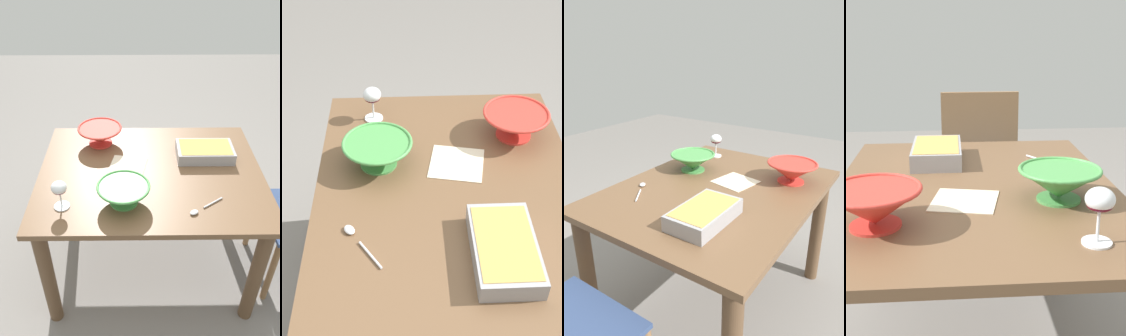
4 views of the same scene
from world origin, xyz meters
TOP-DOWN VIEW (x-y plane):
  - ground_plane at (0.00, 0.00)m, footprint 8.00×8.00m
  - dining_table at (0.00, 0.00)m, footprint 1.20×0.93m
  - wine_glass at (-0.43, -0.28)m, footprint 0.08×0.08m
  - casserole_dish at (0.31, 0.13)m, footprint 0.31×0.19m
  - mixing_bowl at (-0.29, 0.28)m, footprint 0.26×0.26m
  - small_bowl at (-0.14, -0.25)m, footprint 0.25×0.25m
  - serving_spoon at (0.22, -0.31)m, footprint 0.18×0.13m
  - napkin at (-0.13, 0.04)m, footprint 0.23×0.23m

SIDE VIEW (x-z plane):
  - ground_plane at x=0.00m, z-range 0.00..0.00m
  - dining_table at x=0.00m, z-range 0.23..0.95m
  - napkin at x=-0.13m, z-range 0.72..0.72m
  - serving_spoon at x=0.22m, z-range 0.72..0.74m
  - casserole_dish at x=0.31m, z-range 0.72..0.79m
  - small_bowl at x=-0.14m, z-range 0.73..0.83m
  - mixing_bowl at x=-0.29m, z-range 0.73..0.84m
  - wine_glass at x=-0.43m, z-range 0.75..0.90m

